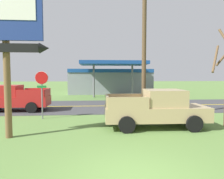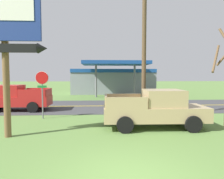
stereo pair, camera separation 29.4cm
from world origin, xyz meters
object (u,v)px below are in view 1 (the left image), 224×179
object	(u,v)px
motel_sign	(6,27)
pickup_tan_parked_on_lawn	(157,109)
stop_sign	(42,86)
pickup_red_on_road	(13,98)
utility_pole	(144,42)
gas_station	(110,80)

from	to	relation	value
motel_sign	pickup_tan_parked_on_lawn	xyz separation A→B (m)	(6.83, 1.39, -3.74)
stop_sign	pickup_red_on_road	bearing A→B (deg)	133.91
motel_sign	pickup_tan_parked_on_lawn	size ratio (longest dim) A/B	1.30
stop_sign	utility_pole	distance (m)	6.83
stop_sign	utility_pole	world-z (taller)	utility_pole
stop_sign	pickup_red_on_road	size ratio (longest dim) A/B	0.57
utility_pole	pickup_tan_parked_on_lawn	distance (m)	4.35
gas_station	pickup_tan_parked_on_lawn	size ratio (longest dim) A/B	2.29
stop_sign	gas_station	size ratio (longest dim) A/B	0.25
motel_sign	pickup_red_on_road	size ratio (longest dim) A/B	1.31
stop_sign	gas_station	xyz separation A→B (m)	(5.46, 18.33, -0.08)
motel_sign	gas_station	xyz separation A→B (m)	(5.86, 22.32, -2.76)
utility_pole	pickup_red_on_road	size ratio (longest dim) A/B	1.71
gas_station	stop_sign	bearing A→B (deg)	-106.60
gas_station	pickup_red_on_road	world-z (taller)	gas_station
stop_sign	utility_pole	bearing A→B (deg)	-4.18
utility_pole	gas_station	bearing A→B (deg)	92.40
motel_sign	gas_station	size ratio (longest dim) A/B	0.57
stop_sign	motel_sign	bearing A→B (deg)	-95.62
pickup_tan_parked_on_lawn	pickup_red_on_road	bearing A→B (deg)	148.87
pickup_tan_parked_on_lawn	pickup_red_on_road	distance (m)	10.98
stop_sign	gas_station	bearing A→B (deg)	73.40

